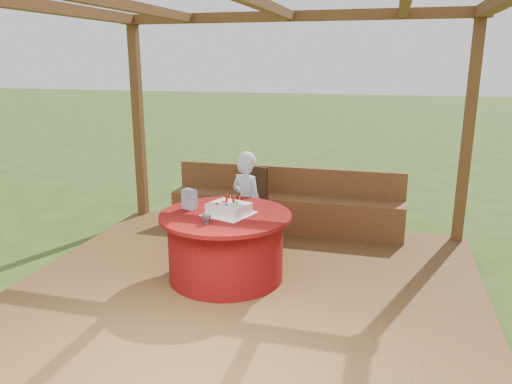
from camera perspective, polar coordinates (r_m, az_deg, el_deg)
ground at (r=5.09m, az=-0.75°, el=-11.66°), size 60.00×60.00×0.00m
deck at (r=5.06m, az=-0.75°, el=-11.06°), size 4.50×4.00×0.12m
pergola at (r=4.55m, az=-0.86°, el=16.57°), size 4.50×4.00×2.72m
bench at (r=6.50m, az=3.38°, el=-2.01°), size 3.00×0.42×0.80m
table at (r=5.05m, az=-3.46°, el=-6.11°), size 1.31×1.31×0.68m
chair at (r=6.21m, az=-0.96°, el=-0.70°), size 0.55×0.55×0.88m
elderly_woman at (r=5.70m, az=-1.06°, el=-0.99°), size 0.48×0.41×1.16m
birthday_cake at (r=4.91m, az=-3.12°, el=-1.90°), size 0.53×0.53×0.19m
gift_bag at (r=5.11m, az=-7.63°, el=-0.82°), size 0.17×0.14×0.20m
drinking_glass at (r=4.65m, az=-5.68°, el=-3.12°), size 0.11×0.11×0.09m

